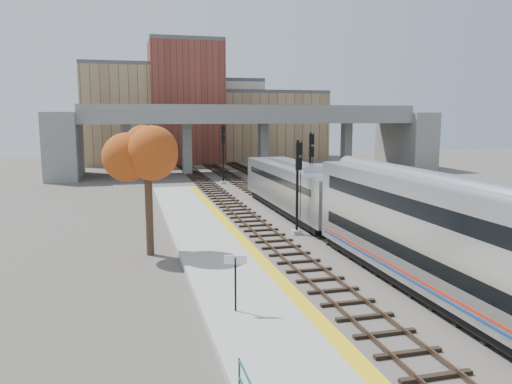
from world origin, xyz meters
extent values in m
plane|color=#47423D|center=(0.00, 0.00, 0.00)|extent=(160.00, 160.00, 0.00)
cube|color=#9E9E99|center=(-7.25, 0.00, 0.17)|extent=(4.50, 60.00, 0.35)
cube|color=yellow|center=(-5.35, 0.00, 0.35)|extent=(0.70, 60.00, 0.01)
cube|color=black|center=(-3.20, 12.50, 0.07)|extent=(2.50, 95.00, 0.14)
cube|color=brown|center=(-3.92, 12.50, 0.18)|extent=(0.07, 95.00, 0.14)
cube|color=brown|center=(-2.48, 12.50, 0.18)|extent=(0.07, 95.00, 0.14)
cube|color=black|center=(1.00, 12.50, 0.07)|extent=(2.50, 95.00, 0.14)
cube|color=brown|center=(0.28, 12.50, 0.18)|extent=(0.07, 95.00, 0.14)
cube|color=brown|center=(1.72, 12.50, 0.18)|extent=(0.07, 95.00, 0.14)
cube|color=black|center=(5.00, 12.50, 0.07)|extent=(2.50, 95.00, 0.14)
cube|color=brown|center=(4.28, 12.50, 0.18)|extent=(0.07, 95.00, 0.14)
cube|color=brown|center=(5.72, 12.50, 0.18)|extent=(0.07, 95.00, 0.14)
cube|color=slate|center=(5.00, 45.00, 7.75)|extent=(46.00, 10.00, 1.50)
cube|color=slate|center=(5.00, 40.20, 9.00)|extent=(46.00, 0.20, 1.00)
cube|color=slate|center=(5.00, 49.80, 9.00)|extent=(46.00, 0.20, 1.00)
cube|color=slate|center=(-12.00, 45.00, 3.50)|extent=(1.20, 1.60, 7.00)
cube|color=slate|center=(-4.00, 45.00, 3.50)|extent=(1.20, 1.60, 7.00)
cube|color=slate|center=(7.00, 45.00, 3.50)|extent=(1.20, 1.60, 7.00)
cube|color=slate|center=(20.00, 45.00, 3.50)|extent=(1.20, 1.60, 7.00)
cube|color=slate|center=(-20.00, 45.00, 4.25)|extent=(4.00, 12.00, 8.50)
cube|color=slate|center=(30.00, 45.00, 4.25)|extent=(4.00, 12.00, 8.50)
cube|color=#A2865E|center=(-10.00, 65.00, 8.00)|extent=(18.00, 14.00, 16.00)
cube|color=#4C4C4F|center=(-10.00, 65.00, 16.30)|extent=(18.00, 14.00, 0.60)
cube|color=beige|center=(4.00, 70.00, 7.00)|extent=(16.00, 16.00, 14.00)
cube|color=#4C4C4F|center=(4.00, 70.00, 14.30)|extent=(16.00, 16.00, 0.60)
cube|color=brown|center=(-2.00, 62.00, 10.00)|extent=(12.00, 10.00, 20.00)
cube|color=#4C4C4F|center=(-2.00, 62.00, 20.30)|extent=(12.00, 10.00, 0.60)
cube|color=#A2865E|center=(14.00, 68.00, 6.00)|extent=(20.00, 14.00, 12.00)
cube|color=#4C4C4F|center=(14.00, 68.00, 12.30)|extent=(20.00, 14.00, 0.60)
cube|color=black|center=(14.00, 28.00, 0.02)|extent=(14.00, 18.00, 0.04)
cube|color=#A8AAB2|center=(1.00, 14.06, 2.35)|extent=(3.00, 19.00, 3.20)
cube|color=black|center=(1.00, 23.58, 2.95)|extent=(2.20, 0.06, 1.10)
cube|color=black|center=(1.00, 14.06, 2.95)|extent=(3.02, 16.15, 0.50)
cube|color=black|center=(1.00, 14.06, 0.50)|extent=(2.70, 17.10, 0.50)
cube|color=#A8AAB2|center=(1.00, 14.06, 4.15)|extent=(1.60, 9.50, 0.40)
cube|color=#A8AAB2|center=(1.00, -8.54, 2.95)|extent=(3.00, 25.00, 4.60)
cube|color=black|center=(1.00, -8.54, 4.15)|extent=(3.02, 23.00, 0.75)
cube|color=black|center=(1.00, -8.54, 2.05)|extent=(3.02, 23.00, 0.65)
cube|color=#B02615|center=(1.00, -8.54, 1.20)|extent=(3.03, 24.00, 0.12)
cube|color=navy|center=(1.00, -8.54, 1.00)|extent=(3.03, 24.00, 0.12)
cube|color=black|center=(1.00, -8.54, 0.45)|extent=(2.70, 23.75, 0.40)
cube|color=#9E9E99|center=(-1.10, 7.01, 0.15)|extent=(0.60, 0.60, 0.30)
cylinder|color=black|center=(-1.10, 7.01, 3.21)|extent=(0.18, 0.18, 6.42)
cube|color=black|center=(-1.10, 6.76, 5.87)|extent=(0.41, 0.18, 0.83)
cube|color=black|center=(-1.10, 6.76, 4.86)|extent=(0.41, 0.18, 0.83)
cube|color=#9E9E99|center=(3.00, 15.43, 0.15)|extent=(0.60, 0.60, 0.30)
cylinder|color=black|center=(3.00, 15.43, 3.32)|extent=(0.19, 0.19, 6.64)
cube|color=black|center=(3.00, 15.18, 6.07)|extent=(0.43, 0.18, 0.85)
cube|color=black|center=(3.00, 15.18, 5.03)|extent=(0.43, 0.18, 0.85)
cube|color=#9E9E99|center=(-1.10, 33.56, 0.15)|extent=(0.60, 0.60, 0.30)
cylinder|color=black|center=(-1.10, 33.56, 3.53)|extent=(0.20, 0.20, 7.05)
cube|color=black|center=(-1.10, 33.31, 6.45)|extent=(0.45, 0.18, 0.91)
cube|color=black|center=(-1.10, 33.31, 5.34)|extent=(0.45, 0.18, 0.91)
cylinder|color=black|center=(-8.21, -6.04, 1.45)|extent=(0.08, 0.08, 2.20)
cube|color=white|center=(-8.21, -6.04, 2.45)|extent=(0.89, 0.27, 0.35)
cylinder|color=#382619|center=(-11.03, 4.35, 2.87)|extent=(0.44, 0.44, 5.74)
ellipsoid|color=#B54618|center=(-11.03, 4.35, 6.15)|extent=(3.60, 3.60, 4.10)
imported|color=#99999E|center=(11.16, 23.48, 0.68)|extent=(2.24, 3.99, 1.28)
imported|color=#99999E|center=(14.97, 25.10, 0.69)|extent=(3.06, 4.15, 1.30)
imported|color=#99999E|center=(17.15, 31.39, 0.59)|extent=(2.56, 4.10, 1.11)
camera|label=1|loc=(-12.18, -24.50, 8.02)|focal=35.00mm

